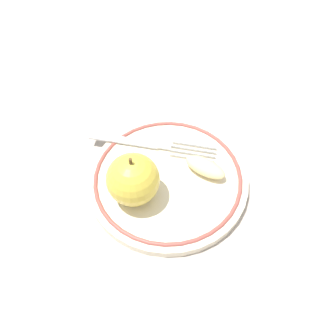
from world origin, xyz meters
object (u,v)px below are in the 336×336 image
plate (168,179)px  apple_slice_front (205,167)px  fork (148,144)px  apple_red_whole (133,179)px

plate → apple_slice_front: 0.06m
fork → plate: bearing=-51.2°
apple_red_whole → fork: apple_red_whole is taller
apple_slice_front → fork: bearing=-178.4°
apple_red_whole → apple_slice_front: (-0.09, -0.04, -0.03)m
plate → apple_slice_front: apple_slice_front is taller
apple_red_whole → apple_slice_front: apple_red_whole is taller
apple_red_whole → fork: bearing=-98.0°
apple_slice_front → fork: apple_slice_front is taller
apple_red_whole → fork: size_ratio=0.41×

